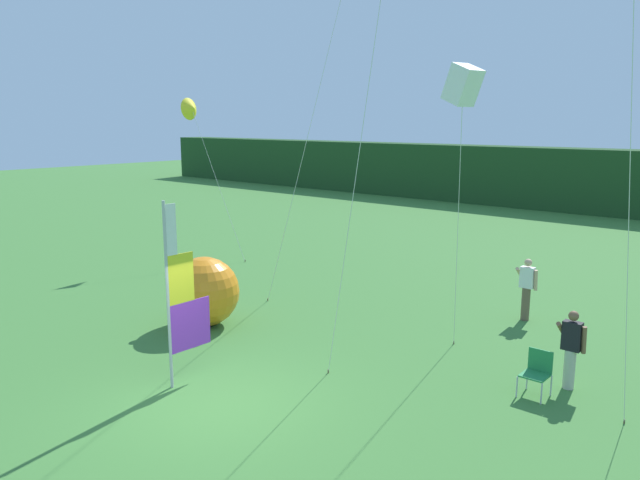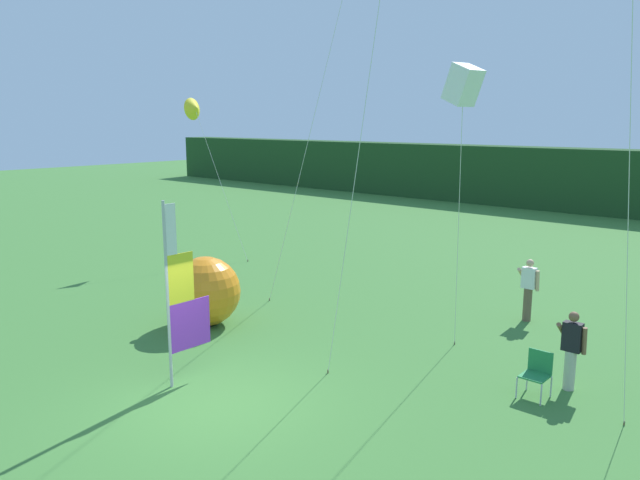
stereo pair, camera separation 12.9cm
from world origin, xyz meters
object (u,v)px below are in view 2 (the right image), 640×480
(kite_white_box_1, at_px, (463,86))
(kite_yellow_delta_2, at_px, (195,109))
(person_mid_field, at_px, (528,288))
(banner_flag, at_px, (180,297))
(person_near_banner, at_px, (571,348))
(folding_chair, at_px, (537,371))
(inflatable_balloon, at_px, (205,291))

(kite_white_box_1, bearing_deg, kite_yellow_delta_2, 165.14)
(person_mid_field, bearing_deg, kite_white_box_1, -89.28)
(person_mid_field, bearing_deg, banner_flag, -113.01)
(person_near_banner, xyz_separation_m, person_mid_field, (-2.41, 3.57, 0.04))
(folding_chair, xyz_separation_m, kite_yellow_delta_2, (-15.49, 3.84, 5.17))
(banner_flag, bearing_deg, kite_yellow_delta_2, 140.99)
(banner_flag, bearing_deg, inflatable_balloon, 134.64)
(banner_flag, relative_size, inflatable_balloon, 2.08)
(person_near_banner, bearing_deg, inflatable_balloon, -164.78)
(person_near_banner, relative_size, kite_yellow_delta_2, 0.26)
(kite_white_box_1, xyz_separation_m, kite_yellow_delta_2, (-13.50, 3.58, -0.26))
(kite_white_box_1, bearing_deg, banner_flag, -129.57)
(kite_yellow_delta_2, bearing_deg, banner_flag, -39.01)
(inflatable_balloon, bearing_deg, person_near_banner, 15.22)
(person_mid_field, bearing_deg, person_near_banner, -55.99)
(person_mid_field, relative_size, kite_white_box_1, 0.26)
(person_near_banner, bearing_deg, person_mid_field, 124.01)
(kite_white_box_1, bearing_deg, person_near_banner, 11.33)
(person_near_banner, xyz_separation_m, kite_yellow_delta_2, (-15.86, 3.11, 4.83))
(kite_white_box_1, relative_size, kite_yellow_delta_2, 1.04)
(kite_white_box_1, distance_m, kite_yellow_delta_2, 13.97)
(person_near_banner, relative_size, inflatable_balloon, 0.89)
(person_near_banner, bearing_deg, banner_flag, -140.89)
(person_near_banner, height_order, kite_yellow_delta_2, kite_yellow_delta_2)
(person_mid_field, xyz_separation_m, kite_white_box_1, (0.05, -4.05, 5.05))
(kite_white_box_1, bearing_deg, person_mid_field, 90.72)
(kite_white_box_1, bearing_deg, inflatable_balloon, -163.32)
(banner_flag, bearing_deg, kite_white_box_1, 50.43)
(banner_flag, relative_size, person_near_banner, 2.34)
(person_near_banner, relative_size, folding_chair, 1.81)
(banner_flag, height_order, inflatable_balloon, banner_flag)
(person_mid_field, height_order, folding_chair, person_mid_field)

